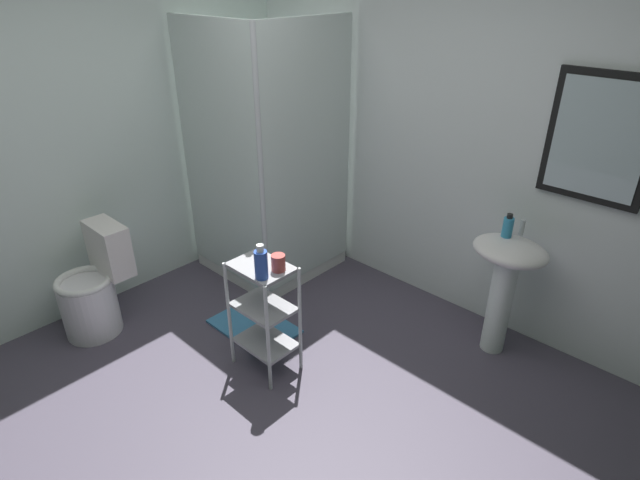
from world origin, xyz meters
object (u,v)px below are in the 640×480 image
(bath_mat, at_px, (254,326))
(shower_stall, at_px, (269,221))
(pedestal_sink, at_px, (506,274))
(hand_soap_bottle, at_px, (508,227))
(rinse_cup, at_px, (278,263))
(storage_cart, at_px, (264,309))
(toilet, at_px, (94,290))
(shampoo_bottle_blue, at_px, (261,264))

(bath_mat, bearing_deg, shower_stall, 128.80)
(pedestal_sink, height_order, hand_soap_bottle, hand_soap_bottle)
(pedestal_sink, height_order, rinse_cup, rinse_cup)
(shower_stall, height_order, bath_mat, shower_stall)
(storage_cart, bearing_deg, pedestal_sink, 49.57)
(shower_stall, xyz_separation_m, rinse_cup, (0.97, -0.78, 0.33))
(toilet, height_order, bath_mat, toilet)
(pedestal_sink, bearing_deg, storage_cart, -130.43)
(pedestal_sink, distance_m, hand_soap_bottle, 0.30)
(storage_cart, xyz_separation_m, shampoo_bottle_blue, (0.10, -0.08, 0.39))
(storage_cart, bearing_deg, toilet, -154.76)
(rinse_cup, bearing_deg, toilet, -155.41)
(shower_stall, xyz_separation_m, hand_soap_bottle, (1.78, 0.37, 0.41))
(pedestal_sink, relative_size, rinse_cup, 8.26)
(pedestal_sink, height_order, shampoo_bottle_blue, shampoo_bottle_blue)
(hand_soap_bottle, relative_size, bath_mat, 0.25)
(rinse_cup, xyz_separation_m, bath_mat, (-0.47, 0.16, -0.78))
(shower_stall, relative_size, bath_mat, 3.33)
(shampoo_bottle_blue, relative_size, rinse_cup, 2.12)
(shower_stall, relative_size, storage_cart, 2.70)
(shower_stall, bearing_deg, storage_cart, -43.53)
(storage_cart, relative_size, shampoo_bottle_blue, 3.57)
(storage_cart, distance_m, shampoo_bottle_blue, 0.42)
(storage_cart, xyz_separation_m, bath_mat, (-0.36, 0.19, -0.43))
(storage_cart, xyz_separation_m, hand_soap_bottle, (0.92, 1.18, 0.44))
(shower_stall, distance_m, bath_mat, 0.92)
(toilet, bearing_deg, bath_mat, 42.98)
(shower_stall, bearing_deg, toilet, -102.10)
(shower_stall, distance_m, storage_cart, 1.18)
(hand_soap_bottle, xyz_separation_m, rinse_cup, (-0.81, -1.15, -0.09))
(shower_stall, xyz_separation_m, shampoo_bottle_blue, (0.96, -0.90, 0.37))
(shower_stall, relative_size, shampoo_bottle_blue, 9.64)
(storage_cart, relative_size, hand_soap_bottle, 4.89)
(shower_stall, distance_m, shampoo_bottle_blue, 1.36)
(storage_cart, distance_m, bath_mat, 0.59)
(pedestal_sink, relative_size, bath_mat, 1.35)
(shampoo_bottle_blue, bearing_deg, bath_mat, 148.98)
(toilet, distance_m, hand_soap_bottle, 2.75)
(hand_soap_bottle, bearing_deg, rinse_cup, -125.27)
(toilet, relative_size, rinse_cup, 7.75)
(shampoo_bottle_blue, relative_size, bath_mat, 0.35)
(pedestal_sink, height_order, storage_cart, pedestal_sink)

